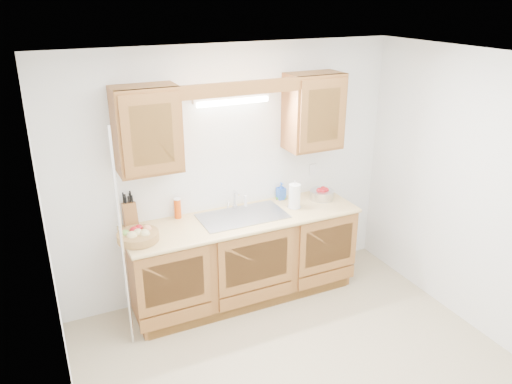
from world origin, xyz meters
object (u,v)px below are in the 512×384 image
fruit_basket (138,235)px  knife_block (130,215)px  paper_towel (295,196)px  apple_bowl (322,194)px

fruit_basket → knife_block: 0.31m
knife_block → paper_towel: size_ratio=1.16×
paper_towel → apple_bowl: 0.39m
knife_block → apple_bowl: bearing=-4.6°
paper_towel → fruit_basket: bearing=-178.3°
fruit_basket → knife_block: (0.00, 0.30, 0.07)m
knife_block → apple_bowl: size_ratio=1.18×
fruit_basket → paper_towel: bearing=1.7°
apple_bowl → knife_block: bearing=174.8°
fruit_basket → apple_bowl: apple_bowl is taller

